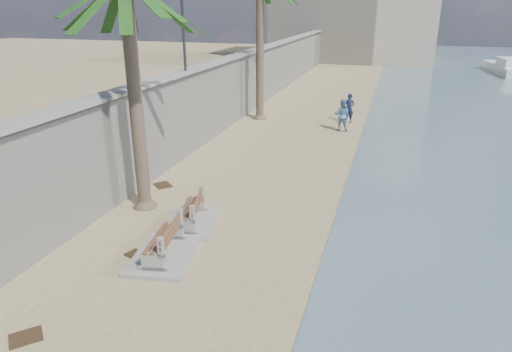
{
  "coord_description": "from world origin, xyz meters",
  "views": [
    {
      "loc": [
        3.36,
        -5.72,
        6.21
      ],
      "look_at": [
        -0.5,
        7.0,
        1.2
      ],
      "focal_mm": 32.0,
      "sensor_mm": 36.0,
      "label": 1
    }
  ],
  "objects_px": {
    "yacht_far": "(506,69)",
    "person_b": "(342,113)",
    "bench_near": "(164,244)",
    "bench_far": "(191,213)",
    "person_a": "(349,106)"
  },
  "relations": [
    {
      "from": "person_a",
      "to": "person_b",
      "type": "bearing_deg",
      "value": -80.99
    },
    {
      "from": "bench_near",
      "to": "yacht_far",
      "type": "height_order",
      "value": "yacht_far"
    },
    {
      "from": "person_a",
      "to": "person_b",
      "type": "xyz_separation_m",
      "value": [
        -0.17,
        -1.87,
        -0.01
      ]
    },
    {
      "from": "person_b",
      "to": "yacht_far",
      "type": "relative_size",
      "value": 0.23
    },
    {
      "from": "bench_far",
      "to": "person_a",
      "type": "relative_size",
      "value": 1.28
    },
    {
      "from": "bench_near",
      "to": "person_b",
      "type": "bearing_deg",
      "value": 78.74
    },
    {
      "from": "person_b",
      "to": "person_a",
      "type": "bearing_deg",
      "value": -92.05
    },
    {
      "from": "person_b",
      "to": "yacht_far",
      "type": "height_order",
      "value": "person_b"
    },
    {
      "from": "bench_far",
      "to": "bench_near",
      "type": "bearing_deg",
      "value": -86.43
    },
    {
      "from": "bench_near",
      "to": "bench_far",
      "type": "distance_m",
      "value": 1.95
    },
    {
      "from": "bench_near",
      "to": "person_a",
      "type": "xyz_separation_m",
      "value": [
        3.02,
        16.16,
        0.52
      ]
    },
    {
      "from": "yacht_far",
      "to": "person_b",
      "type": "bearing_deg",
      "value": 148.7
    },
    {
      "from": "bench_near",
      "to": "yacht_far",
      "type": "distance_m",
      "value": 43.31
    },
    {
      "from": "person_a",
      "to": "person_b",
      "type": "height_order",
      "value": "person_a"
    },
    {
      "from": "bench_far",
      "to": "yacht_far",
      "type": "relative_size",
      "value": 0.29
    }
  ]
}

